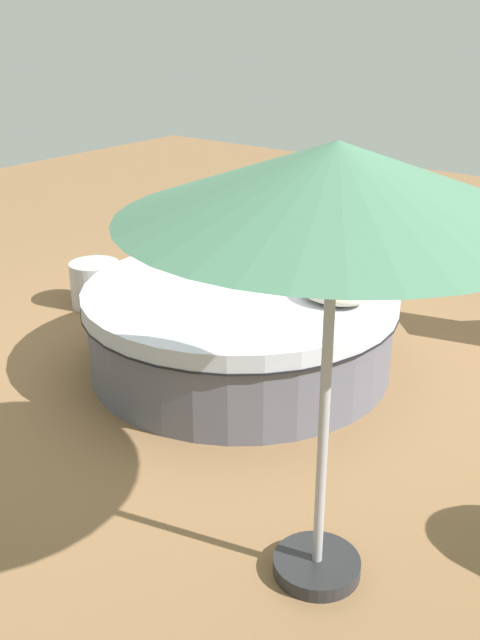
{
  "coord_description": "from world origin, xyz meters",
  "views": [
    {
      "loc": [
        -3.23,
        4.19,
        2.64
      ],
      "look_at": [
        0.0,
        0.0,
        0.4
      ],
      "focal_mm": 42.06,
      "sensor_mm": 36.0,
      "label": 1
    }
  ],
  "objects_px": {
    "round_bed": "(240,327)",
    "throw_pillow_2": "(279,247)",
    "side_table": "(95,284)",
    "throw_pillow_1": "(329,264)",
    "patio_umbrella": "(336,188)",
    "throw_pillow_0": "(334,292)",
    "throw_pillow_3": "(208,244)"
  },
  "relations": [
    {
      "from": "side_table",
      "to": "patio_umbrella",
      "type": "bearing_deg",
      "value": 153.34
    },
    {
      "from": "throw_pillow_1",
      "to": "patio_umbrella",
      "type": "bearing_deg",
      "value": 120.67
    },
    {
      "from": "round_bed",
      "to": "patio_umbrella",
      "type": "xyz_separation_m",
      "value": [
        -1.72,
        1.59,
        1.61
      ]
    },
    {
      "from": "throw_pillow_3",
      "to": "throw_pillow_1",
      "type": "bearing_deg",
      "value": -168.88
    },
    {
      "from": "throw_pillow_0",
      "to": "round_bed",
      "type": "bearing_deg",
      "value": 14.63
    },
    {
      "from": "throw_pillow_3",
      "to": "round_bed",
      "type": "bearing_deg",
      "value": 147.29
    },
    {
      "from": "throw_pillow_1",
      "to": "patio_umbrella",
      "type": "distance_m",
      "value": 2.86
    },
    {
      "from": "throw_pillow_0",
      "to": "throw_pillow_3",
      "type": "height_order",
      "value": "throw_pillow_3"
    },
    {
      "from": "round_bed",
      "to": "throw_pillow_1",
      "type": "distance_m",
      "value": 0.86
    },
    {
      "from": "throw_pillow_0",
      "to": "side_table",
      "type": "height_order",
      "value": "throw_pillow_0"
    },
    {
      "from": "throw_pillow_1",
      "to": "throw_pillow_3",
      "type": "distance_m",
      "value": 1.08
    },
    {
      "from": "throw_pillow_0",
      "to": "patio_umbrella",
      "type": "xyz_separation_m",
      "value": [
        -1.01,
        1.78,
        1.21
      ]
    },
    {
      "from": "throw_pillow_2",
      "to": "side_table",
      "type": "relative_size",
      "value": 0.93
    },
    {
      "from": "patio_umbrella",
      "to": "side_table",
      "type": "xyz_separation_m",
      "value": [
        3.59,
        -1.8,
        -1.74
      ]
    },
    {
      "from": "throw_pillow_3",
      "to": "throw_pillow_2",
      "type": "bearing_deg",
      "value": -145.43
    },
    {
      "from": "throw_pillow_3",
      "to": "patio_umbrella",
      "type": "distance_m",
      "value": 3.35
    },
    {
      "from": "throw_pillow_0",
      "to": "throw_pillow_1",
      "type": "height_order",
      "value": "throw_pillow_1"
    },
    {
      "from": "throw_pillow_1",
      "to": "side_table",
      "type": "bearing_deg",
      "value": 10.84
    },
    {
      "from": "throw_pillow_1",
      "to": "patio_umbrella",
      "type": "relative_size",
      "value": 0.22
    },
    {
      "from": "throw_pillow_1",
      "to": "throw_pillow_3",
      "type": "relative_size",
      "value": 0.89
    },
    {
      "from": "side_table",
      "to": "throw_pillow_3",
      "type": "bearing_deg",
      "value": -169.42
    },
    {
      "from": "throw_pillow_1",
      "to": "side_table",
      "type": "height_order",
      "value": "throw_pillow_1"
    },
    {
      "from": "round_bed",
      "to": "throw_pillow_2",
      "type": "xyz_separation_m",
      "value": [
        0.18,
        -0.78,
        0.42
      ]
    },
    {
      "from": "round_bed",
      "to": "throw_pillow_2",
      "type": "bearing_deg",
      "value": -76.93
    },
    {
      "from": "throw_pillow_3",
      "to": "side_table",
      "type": "height_order",
      "value": "throw_pillow_3"
    },
    {
      "from": "round_bed",
      "to": "side_table",
      "type": "bearing_deg",
      "value": -6.36
    },
    {
      "from": "throw_pillow_2",
      "to": "patio_umbrella",
      "type": "xyz_separation_m",
      "value": [
        -1.9,
        2.37,
        1.2
      ]
    },
    {
      "from": "round_bed",
      "to": "patio_umbrella",
      "type": "distance_m",
      "value": 2.84
    },
    {
      "from": "side_table",
      "to": "throw_pillow_0",
      "type": "bearing_deg",
      "value": 179.47
    },
    {
      "from": "round_bed",
      "to": "throw_pillow_3",
      "type": "height_order",
      "value": "throw_pillow_3"
    },
    {
      "from": "throw_pillow_2",
      "to": "throw_pillow_3",
      "type": "distance_m",
      "value": 0.6
    },
    {
      "from": "throw_pillow_0",
      "to": "throw_pillow_3",
      "type": "distance_m",
      "value": 1.41
    }
  ]
}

